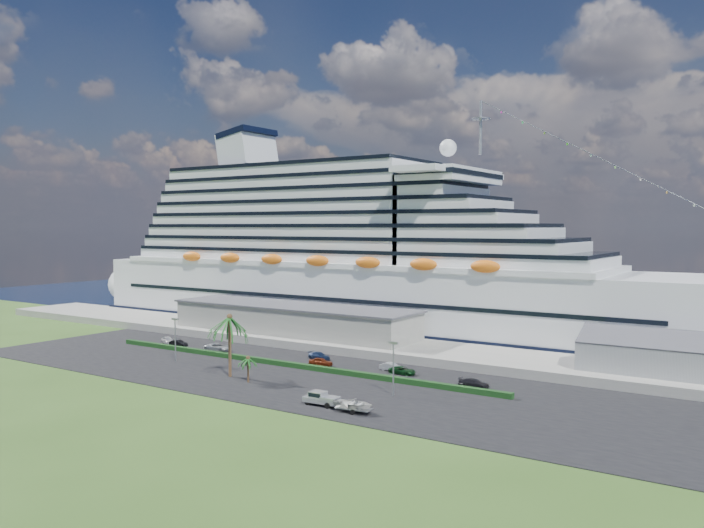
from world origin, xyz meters
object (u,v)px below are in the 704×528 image
Objects in this scene: cruise_ship at (362,263)px; pickup_truck at (321,398)px; boat_trailer at (354,404)px; parked_car_3 at (319,356)px.

cruise_ship is 77.14m from pickup_truck.
pickup_truck is 0.85× the size of boat_trailer.
pickup_truck is 6.09m from boat_trailer.
cruise_ship is 33.95× the size of pickup_truck.
cruise_ship is 45.09m from parked_car_3.
pickup_truck is at bearing -61.80° from cruise_ship.
parked_car_3 is 0.86× the size of pickup_truck.
cruise_ship is 28.87× the size of boat_trailer.
pickup_truck is at bearing 173.30° from boat_trailer.
boat_trailer is (41.75, -67.31, -15.35)m from cruise_ship.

